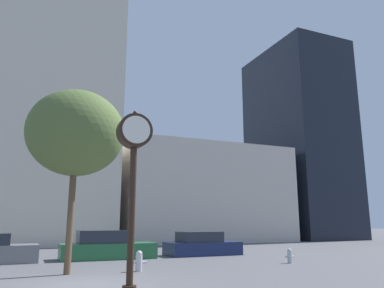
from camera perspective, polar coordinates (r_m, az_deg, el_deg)
The scene contains 10 objects.
ground_plane at distance 12.13m, azimuth -16.04°, elevation -20.02°, with size 200.00×200.00×0.00m, color #515156.
building_tall_tower at distance 39.00m, azimuth -22.33°, elevation 12.07°, with size 14.01×12.00×34.12m.
building_storefront_row at distance 39.27m, azimuth 0.63°, elevation -7.83°, with size 16.49×12.00×9.19m.
building_glass_modern at distance 47.28m, azimuth 15.83°, elevation 0.24°, with size 8.02×12.00×22.76m.
street_clock at distance 10.45m, azimuth -8.92°, elevation -2.52°, with size 0.95×0.55×4.91m.
car_green at distance 20.29m, azimuth -12.85°, elevation -15.04°, with size 4.73×1.87×1.42m.
car_navy at distance 22.09m, azimuth 1.49°, elevation -15.17°, with size 4.24×2.04×1.31m.
fire_hydrant_near at distance 15.03m, azimuth -8.09°, elevation -17.20°, with size 0.59×0.26×0.76m.
fire_hydrant_far at distance 18.36m, azimuth 14.65°, elevation -16.14°, with size 0.46×0.20×0.65m.
bare_tree at distance 15.01m, azimuth -17.26°, elevation 1.55°, with size 3.67×3.67×6.83m.
Camera 1 is at (-1.63, -11.88, 1.80)m, focal length 35.00 mm.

